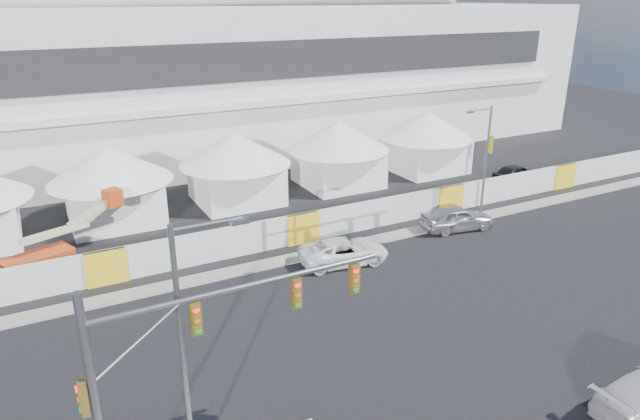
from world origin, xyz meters
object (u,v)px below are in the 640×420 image
pickup_curb (344,251)px  lot_car_b (515,173)px  streetlight_median (189,337)px  traffic_mast (164,383)px  boom_lift (51,254)px  sedan_silver (457,218)px  streetlight_curb (485,155)px

pickup_curb → lot_car_b: 21.86m
pickup_curb → streetlight_median: size_ratio=0.61×
lot_car_b → streetlight_median: bearing=108.9°
traffic_mast → streetlight_median: 1.50m
lot_car_b → boom_lift: boom_lift is taller
pickup_curb → lot_car_b: lot_car_b is taller
lot_car_b → traffic_mast: traffic_mast is taller
pickup_curb → streetlight_median: bearing=142.4°
sedan_silver → traffic_mast: traffic_mast is taller
lot_car_b → sedan_silver: bearing=107.3°
lot_car_b → traffic_mast: size_ratio=0.49×
sedan_silver → traffic_mast: size_ratio=0.53×
streetlight_median → streetlight_curb: bearing=28.6°
pickup_curb → boom_lift: bearing=74.5°
boom_lift → traffic_mast: bearing=-104.0°
streetlight_median → lot_car_b: bearing=29.0°
pickup_curb → boom_lift: boom_lift is taller
sedan_silver → streetlight_median: 25.20m
streetlight_curb → sedan_silver: bearing=-161.3°
sedan_silver → pickup_curb: size_ratio=0.92×
lot_car_b → boom_lift: (-36.21, 0.25, 0.23)m
lot_car_b → boom_lift: size_ratio=0.60×
pickup_curb → boom_lift: 16.96m
streetlight_curb → pickup_curb: bearing=-171.5°
lot_car_b → streetlight_median: (-32.95, -18.28, 4.41)m
streetlight_curb → boom_lift: (-27.63, 5.23, -3.66)m
lot_car_b → streetlight_median: streetlight_median is taller
streetlight_median → boom_lift: (-3.26, 18.53, -4.19)m
sedan_silver → streetlight_curb: 4.86m
sedan_silver → lot_car_b: bearing=-52.6°
sedan_silver → lot_car_b: (11.41, 5.94, -0.06)m
pickup_curb → traffic_mast: 18.35m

